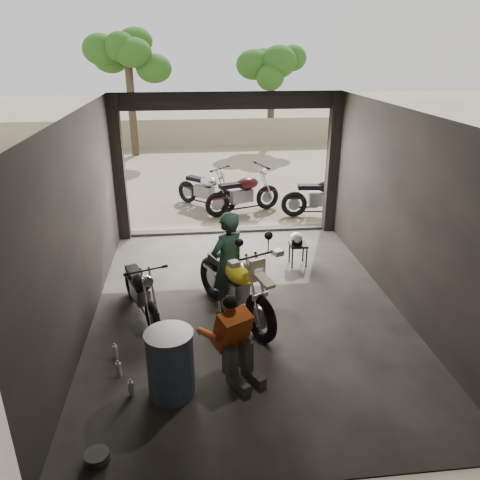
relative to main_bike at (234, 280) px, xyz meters
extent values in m
plane|color=#7A6D56|center=(0.23, 0.27, -0.67)|extent=(80.00, 80.00, 0.00)
cube|color=#2D2B28|center=(0.23, 0.27, -0.66)|extent=(5.00, 7.00, 0.02)
plane|color=black|center=(0.23, 0.27, 2.53)|extent=(7.00, 7.00, 0.00)
cube|color=black|center=(0.23, -3.23, 0.93)|extent=(5.00, 0.02, 3.20)
cube|color=black|center=(-2.27, 0.27, 0.93)|extent=(0.02, 7.00, 3.20)
cube|color=black|center=(2.73, 0.27, 0.93)|extent=(0.02, 7.00, 3.20)
cube|color=black|center=(-2.15, 3.65, 0.93)|extent=(0.24, 0.24, 3.20)
cube|color=black|center=(2.61, 3.65, 0.93)|extent=(0.24, 0.24, 3.20)
cube|color=black|center=(0.23, 3.69, 2.35)|extent=(5.00, 0.16, 0.36)
cube|color=#2D2B28|center=(0.23, 3.77, -0.63)|extent=(5.00, 0.25, 0.08)
cube|color=gray|center=(0.23, 14.27, -0.07)|extent=(18.00, 0.30, 1.20)
cylinder|color=#382B1E|center=(-2.77, 12.77, 1.12)|extent=(0.30, 0.30, 3.58)
ellipsoid|color=#1E4C14|center=(-2.77, 12.77, 3.36)|extent=(2.20, 2.20, 3.14)
cylinder|color=#382B1E|center=(3.03, 14.27, 0.93)|extent=(0.30, 0.30, 3.20)
ellipsoid|color=#1E4C14|center=(3.03, 14.27, 2.93)|extent=(2.20, 2.20, 2.80)
imported|color=#162D26|center=(-0.09, 0.13, 0.21)|extent=(0.77, 0.72, 1.76)
cube|color=black|center=(1.45, 1.79, -0.22)|extent=(0.34, 0.34, 0.04)
cylinder|color=black|center=(1.31, 1.65, -0.45)|extent=(0.03, 0.03, 0.45)
cylinder|color=black|center=(1.59, 1.65, -0.45)|extent=(0.03, 0.03, 0.45)
cylinder|color=black|center=(1.31, 1.93, -0.45)|extent=(0.03, 0.03, 0.45)
cylinder|color=black|center=(1.59, 1.93, -0.45)|extent=(0.03, 0.03, 0.45)
ellipsoid|color=white|center=(1.40, 1.81, -0.08)|extent=(0.26, 0.27, 0.24)
cylinder|color=#40506C|center=(-0.96, -1.74, -0.22)|extent=(0.65, 0.65, 0.90)
cylinder|color=black|center=(3.42, 3.62, 0.46)|extent=(0.08, 0.08, 2.25)
cylinder|color=white|center=(3.42, 3.60, 1.38)|extent=(0.82, 0.03, 0.82)
camera|label=1|loc=(-0.63, -6.53, 3.39)|focal=35.00mm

